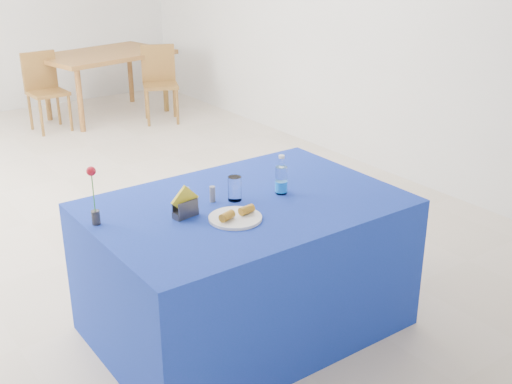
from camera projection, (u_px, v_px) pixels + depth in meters
floor at (99, 207)px, 5.19m from camera, size 7.00×7.00×0.00m
plate at (235, 218)px, 3.14m from camera, size 0.26×0.26×0.01m
drinking_glass at (235, 189)px, 3.34m from camera, size 0.07×0.07×0.13m
salt_shaker at (187, 195)px, 3.32m from camera, size 0.03×0.03×0.08m
pepper_shaker at (213, 194)px, 3.33m from camera, size 0.03×0.03×0.08m
blue_table at (246, 266)px, 3.49m from camera, size 1.60×1.10×0.76m
water_bottle at (281, 181)px, 3.43m from camera, size 0.07×0.07×0.21m
napkin_holder at (185, 207)px, 3.15m from camera, size 0.15×0.07×0.17m
rose_vase at (94, 198)px, 3.04m from camera, size 0.05×0.05×0.29m
oak_table at (105, 59)px, 7.52m from camera, size 1.62×1.20×0.76m
chair_bg_left at (44, 86)px, 7.06m from camera, size 0.40×0.40×0.85m
chair_bg_right at (159, 78)px, 7.41m from camera, size 0.51×0.51×0.87m
banana_pieces at (237, 213)px, 3.13m from camera, size 0.21×0.06×0.04m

